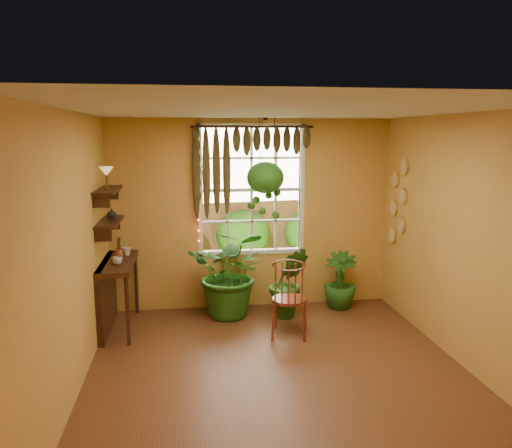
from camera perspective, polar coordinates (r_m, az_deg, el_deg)
The scene contains 23 objects.
floor at distance 5.40m, azimuth 2.83°, elevation -17.09°, with size 4.50×4.50×0.00m, color #5B311A.
ceiling at distance 4.81m, azimuth 3.12°, elevation 12.89°, with size 4.50×4.50×0.00m, color silver.
wall_back at distance 7.11m, azimuth -0.48°, elevation 1.09°, with size 4.00×4.00×0.00m, color #D39048.
wall_left at distance 4.96m, azimuth -20.40°, elevation -3.54°, with size 4.50×4.50×0.00m, color #D39048.
wall_right at distance 5.65m, azimuth 23.30°, elevation -2.10°, with size 4.50×4.50×0.00m, color #D39048.
window at distance 7.09m, azimuth -0.52°, elevation 3.92°, with size 1.52×0.10×1.86m.
valance_vine at distance 6.92m, azimuth -1.10°, elevation 8.55°, with size 1.70×0.12×1.10m.
string_lights at distance 6.94m, azimuth -6.67°, elevation 4.13°, with size 0.03×0.03×1.54m, color #FF2633, non-canonical shape.
wall_plates at distance 7.18m, azimuth 15.90°, elevation 2.40°, with size 0.04×0.32×1.10m, color #F2E5C6, non-canonical shape.
counter_ledge at distance 6.67m, azimuth -16.32°, elevation -6.99°, with size 0.40×1.20×0.90m.
shelf_lower at distance 6.47m, azimuth -16.39°, elevation 0.22°, with size 0.25×0.90×0.04m, color #391A0F.
shelf_upper at distance 6.42m, azimuth -16.57°, elevation 3.74°, with size 0.25×0.90×0.04m, color #391A0F.
backyard at distance 11.70m, azimuth -2.31°, elevation 4.31°, with size 14.00×10.00×12.00m.
windsor_chair at distance 6.26m, azimuth 3.82°, elevation -9.76°, with size 0.54×0.56×1.17m.
potted_plant_left at distance 6.85m, azimuth -2.80°, elevation -5.53°, with size 1.12×0.97×1.24m, color #194C14.
potted_plant_mid at distance 6.85m, azimuth 3.75°, elevation -6.69°, with size 0.54×0.43×0.98m, color #194C14.
potted_plant_right at distance 7.31m, azimuth 9.60°, elevation -6.36°, with size 0.46×0.46×0.82m, color #194C14.
hanging_basket at distance 6.81m, azimuth 1.07°, elevation 5.07°, with size 0.51×0.51×1.37m.
cup_a at distance 6.37m, azimuth -15.57°, elevation -4.06°, with size 0.12×0.12×0.09m, color silver.
cup_b at distance 6.81m, azimuth -14.57°, elevation -3.04°, with size 0.12×0.12×0.11m, color beige.
brush_jar at distance 6.67m, azimuth -15.42°, elevation -2.64°, with size 0.09×0.09×0.35m.
shelf_vase at distance 6.62m, azimuth -16.17°, elevation 1.16°, with size 0.12×0.12×0.13m, color #B2AD99.
tiffany_lamp at distance 6.25m, azimuth -16.72°, elevation 5.61°, with size 0.17×0.17×0.28m.
Camera 1 is at (-0.92, -4.71, 2.47)m, focal length 35.00 mm.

